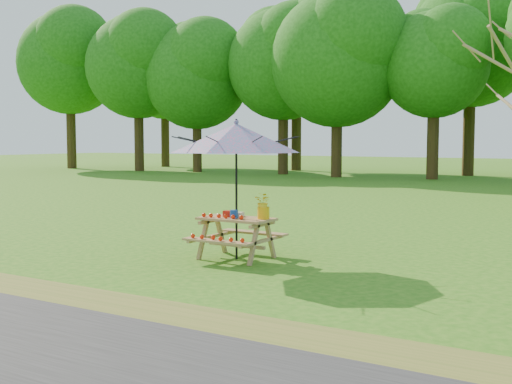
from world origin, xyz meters
The scene contains 7 objects.
ground centered at (0.00, 0.00, 0.00)m, with size 120.00×120.00×0.00m, color #286A14.
treeline centered at (0.00, 22.00, 8.00)m, with size 60.00×12.00×16.00m, color #19580F, non-canonical shape.
picnic_table centered at (2.43, 0.50, 0.33)m, with size 1.20×1.32×0.67m.
patio_umbrella centered at (2.43, 0.50, 1.95)m, with size 2.43×2.43×2.25m.
produce_bins centered at (2.35, 0.52, 0.72)m, with size 0.31×0.36×0.13m.
tomatoes_row centered at (2.28, 0.32, 0.71)m, with size 0.77×0.13×0.07m, color red, non-canonical shape.
flower_bucket centered at (2.88, 0.58, 0.89)m, with size 0.27×0.24×0.42m.
Camera 1 is at (7.99, -8.10, 1.93)m, focal length 45.00 mm.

